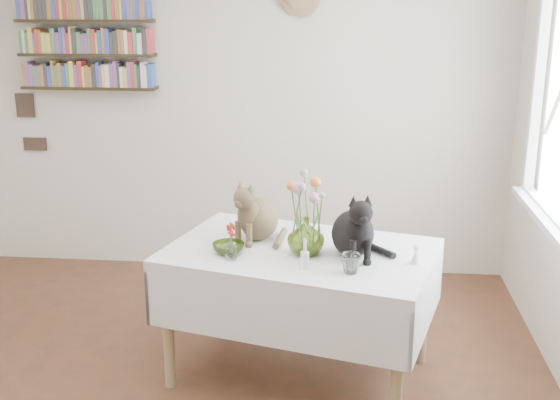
# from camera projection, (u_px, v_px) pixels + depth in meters

# --- Properties ---
(room) EXTENTS (4.08, 4.58, 2.58)m
(room) POSITION_uv_depth(u_px,v_px,m) (159.00, 188.00, 3.06)
(room) COLOR brown
(room) RESTS_ON ground
(dining_table) EXTENTS (1.58, 1.23, 0.75)m
(dining_table) POSITION_uv_depth(u_px,v_px,m) (300.00, 281.00, 3.81)
(dining_table) COLOR white
(dining_table) RESTS_ON room
(tabby_cat) EXTENTS (0.35, 0.38, 0.35)m
(tabby_cat) POSITION_uv_depth(u_px,v_px,m) (259.00, 208.00, 3.88)
(tabby_cat) COLOR olive
(tabby_cat) RESTS_ON dining_table
(black_cat) EXTENTS (0.32, 0.36, 0.36)m
(black_cat) POSITION_uv_depth(u_px,v_px,m) (353.00, 222.00, 3.63)
(black_cat) COLOR black
(black_cat) RESTS_ON dining_table
(flower_vase) EXTENTS (0.21, 0.21, 0.20)m
(flower_vase) POSITION_uv_depth(u_px,v_px,m) (306.00, 236.00, 3.66)
(flower_vase) COLOR #89A940
(flower_vase) RESTS_ON dining_table
(green_bowl) EXTENTS (0.20, 0.20, 0.05)m
(green_bowl) POSITION_uv_depth(u_px,v_px,m) (228.00, 248.00, 3.70)
(green_bowl) COLOR #89A940
(green_bowl) RESTS_ON dining_table
(drinking_glass) EXTENTS (0.15, 0.15, 0.10)m
(drinking_glass) POSITION_uv_depth(u_px,v_px,m) (351.00, 263.00, 3.43)
(drinking_glass) COLOR white
(drinking_glass) RESTS_ON dining_table
(candlestick) EXTENTS (0.04, 0.04, 0.16)m
(candlestick) POSITION_uv_depth(u_px,v_px,m) (305.00, 259.00, 3.48)
(candlestick) COLOR white
(candlestick) RESTS_ON dining_table
(berry_jar) EXTENTS (0.06, 0.06, 0.23)m
(berry_jar) POSITION_uv_depth(u_px,v_px,m) (231.00, 242.00, 3.58)
(berry_jar) COLOR white
(berry_jar) RESTS_ON dining_table
(porcelain_figurine) EXTENTS (0.05, 0.05, 0.10)m
(porcelain_figurine) POSITION_uv_depth(u_px,v_px,m) (416.00, 255.00, 3.55)
(porcelain_figurine) COLOR white
(porcelain_figurine) RESTS_ON dining_table
(flower_bouquet) EXTENTS (0.17, 0.13, 0.39)m
(flower_bouquet) POSITION_uv_depth(u_px,v_px,m) (307.00, 192.00, 3.60)
(flower_bouquet) COLOR #4C7233
(flower_bouquet) RESTS_ON flower_vase
(bookshelf_unit) EXTENTS (1.00, 0.16, 0.91)m
(bookshelf_unit) POSITION_uv_depth(u_px,v_px,m) (85.00, 26.00, 5.06)
(bookshelf_unit) COLOR black
(bookshelf_unit) RESTS_ON room
(wall_art_plaques) EXTENTS (0.21, 0.02, 0.44)m
(wall_art_plaques) POSITION_uv_depth(u_px,v_px,m) (29.00, 122.00, 5.38)
(wall_art_plaques) COLOR #38281E
(wall_art_plaques) RESTS_ON room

